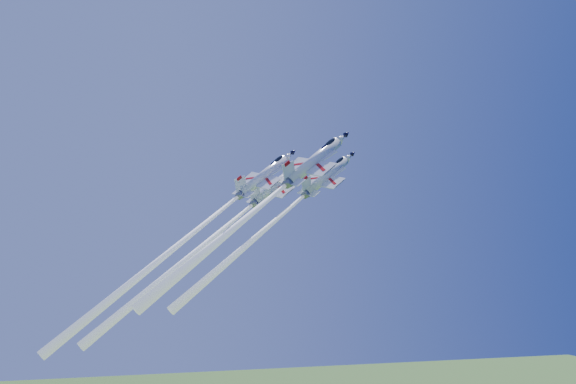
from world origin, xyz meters
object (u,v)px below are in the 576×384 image
object	(u,v)px
jet_lead	(276,220)
jet_left	(212,238)
jet_right	(259,207)
jet_slot	(190,236)

from	to	relation	value
jet_lead	jet_left	xyz separation A→B (m)	(-10.77, 3.14, -3.22)
jet_right	jet_slot	distance (m)	11.94
jet_slot	jet_left	bearing A→B (deg)	127.60
jet_right	jet_left	bearing A→B (deg)	178.12
jet_left	jet_right	world-z (taller)	jet_right
jet_lead	jet_slot	bearing A→B (deg)	-92.24
jet_right	jet_lead	bearing A→B (deg)	127.04
jet_left	jet_lead	bearing A→B (deg)	49.24
jet_lead	jet_right	xyz separation A→B (m)	(-5.34, -9.86, 1.34)
jet_right	jet_slot	world-z (taller)	jet_right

